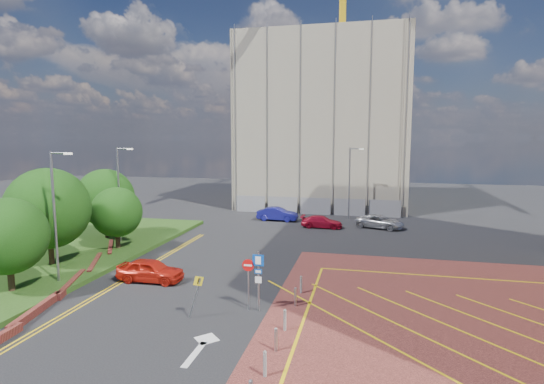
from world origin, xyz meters
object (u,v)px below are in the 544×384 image
(sign_cluster, at_px, (255,275))
(car_red_back, at_px, (322,222))
(tree_c, at_px, (117,212))
(car_blue_back, at_px, (277,214))
(car_red_left, at_px, (150,270))
(lamp_back, at_px, (350,180))
(warning_sign, at_px, (196,292))
(lamp_left_near, at_px, (55,211))
(car_silver_back, at_px, (380,222))
(lamp_left_far, at_px, (120,191))
(tree_b, at_px, (48,208))
(tree_a, at_px, (8,236))
(tree_d, at_px, (105,197))

(sign_cluster, bearing_deg, car_red_back, 86.72)
(tree_c, bearing_deg, car_blue_back, 57.16)
(car_red_left, bearing_deg, lamp_back, -26.24)
(car_red_left, bearing_deg, warning_sign, -133.40)
(lamp_left_near, relative_size, car_silver_back, 1.68)
(car_red_back, distance_m, car_silver_back, 5.85)
(tree_c, height_order, sign_cluster, tree_c)
(lamp_left_far, bearing_deg, tree_b, -98.77)
(tree_b, xyz_separation_m, sign_cluster, (15.80, -4.02, -2.28))
(tree_a, relative_size, car_blue_back, 1.22)
(tree_b, relative_size, warning_sign, 3.00)
(car_red_left, bearing_deg, lamp_left_far, 40.62)
(lamp_left_far, relative_size, car_red_back, 1.92)
(tree_b, xyz_separation_m, warning_sign, (13.22, -5.69, -2.81))
(lamp_left_near, distance_m, car_silver_back, 29.61)
(warning_sign, bearing_deg, lamp_left_near, 165.13)
(lamp_back, bearing_deg, sign_cluster, -97.97)
(tree_c, xyz_separation_m, car_silver_back, (20.78, 13.73, -2.53))
(lamp_left_far, bearing_deg, tree_d, 154.32)
(car_silver_back, bearing_deg, tree_b, 147.07)
(lamp_left_near, relative_size, car_red_left, 1.89)
(tree_b, height_order, tree_d, tree_b)
(car_red_left, bearing_deg, tree_d, 44.64)
(sign_cluster, relative_size, car_silver_back, 0.67)
(tree_d, height_order, car_silver_back, tree_d)
(lamp_left_near, distance_m, lamp_left_far, 10.20)
(lamp_back, relative_size, car_red_left, 1.89)
(tree_a, bearing_deg, tree_c, 87.14)
(tree_b, height_order, lamp_back, lamp_back)
(lamp_back, relative_size, warning_sign, 3.57)
(car_silver_back, bearing_deg, sign_cluster, -179.43)
(warning_sign, bearing_deg, lamp_back, 77.51)
(warning_sign, bearing_deg, tree_a, 176.61)
(lamp_left_far, xyz_separation_m, car_silver_back, (21.70, 11.73, -4.00))
(tree_b, distance_m, tree_d, 8.07)
(sign_cluster, bearing_deg, tree_d, 144.42)
(tree_a, height_order, lamp_left_near, lamp_left_near)
(lamp_left_near, height_order, car_silver_back, lamp_left_near)
(lamp_back, relative_size, car_red_back, 1.92)
(warning_sign, distance_m, car_silver_back, 26.24)
(tree_c, bearing_deg, tree_a, -92.86)
(tree_b, distance_m, sign_cluster, 16.46)
(tree_c, bearing_deg, car_red_left, -44.40)
(tree_c, distance_m, tree_d, 4.30)
(tree_d, relative_size, lamp_left_near, 0.76)
(tree_a, relative_size, warning_sign, 2.41)
(tree_c, relative_size, warning_sign, 2.18)
(warning_sign, relative_size, car_red_left, 0.53)
(lamp_left_far, bearing_deg, tree_a, -87.99)
(tree_d, height_order, lamp_left_near, lamp_left_near)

